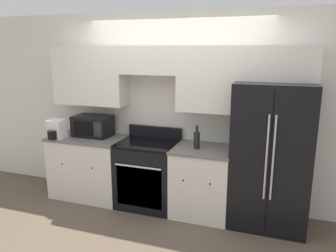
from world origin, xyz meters
name	(u,v)px	position (x,y,z in m)	size (l,w,h in m)	color
ground_plane	(160,218)	(0.00, 0.00, 0.00)	(12.00, 12.00, 0.00)	brown
wall_back	(176,97)	(0.02, 0.58, 1.49)	(8.00, 0.39, 2.60)	silver
lower_cabinets_left	(90,166)	(-1.21, 0.31, 0.45)	(1.07, 0.64, 0.90)	silver
lower_cabinets_right	(202,181)	(0.47, 0.31, 0.45)	(0.76, 0.64, 0.90)	silver
oven_range	(148,174)	(-0.29, 0.31, 0.45)	(0.78, 0.65, 1.06)	black
refrigerator	(271,156)	(1.28, 0.35, 0.87)	(0.90, 0.74, 1.75)	black
microwave	(93,126)	(-1.16, 0.38, 1.04)	(0.53, 0.35, 0.29)	black
bottle	(197,140)	(0.39, 0.27, 1.01)	(0.08, 0.08, 0.29)	black
coffee_maker	(56,130)	(-1.57, 0.09, 1.02)	(0.22, 0.26, 0.26)	white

